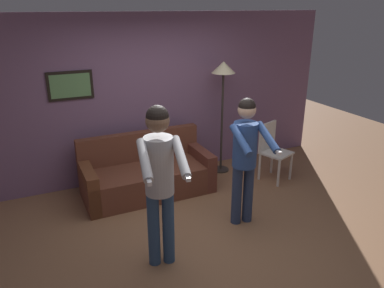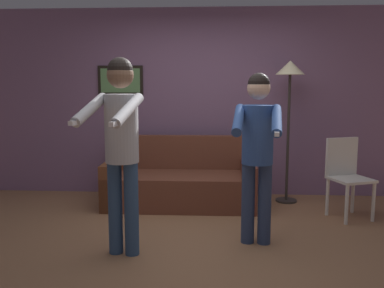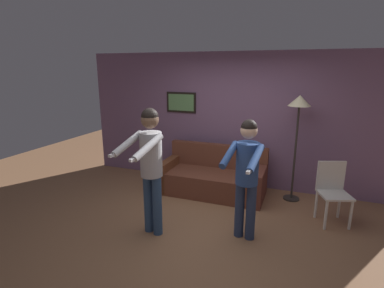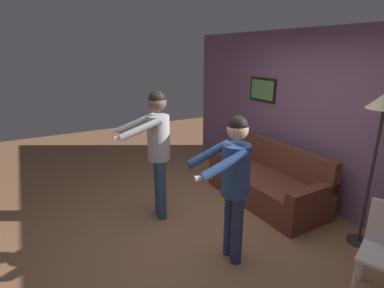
# 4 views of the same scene
# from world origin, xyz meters

# --- Properties ---
(ground_plane) EXTENTS (12.00, 12.00, 0.00)m
(ground_plane) POSITION_xyz_m (0.00, 0.00, 0.00)
(ground_plane) COLOR #926444
(back_wall_assembly) EXTENTS (6.40, 0.09, 2.60)m
(back_wall_assembly) POSITION_xyz_m (-0.01, 1.99, 1.30)
(back_wall_assembly) COLOR slate
(back_wall_assembly) RESTS_ON ground_plane
(couch) EXTENTS (1.91, 0.86, 0.87)m
(couch) POSITION_xyz_m (-0.27, 1.37, 0.28)
(couch) COLOR brown
(couch) RESTS_ON ground_plane
(torchiere_lamp) EXTENTS (0.38, 0.38, 1.86)m
(torchiere_lamp) POSITION_xyz_m (1.14, 1.60, 1.59)
(torchiere_lamp) COLOR #332D28
(torchiere_lamp) RESTS_ON ground_plane
(person_standing_left) EXTENTS (0.52, 0.76, 1.79)m
(person_standing_left) POSITION_xyz_m (-0.65, -0.31, 1.10)
(person_standing_left) COLOR #304E75
(person_standing_left) RESTS_ON ground_plane
(person_standing_right) EXTENTS (0.49, 0.71, 1.66)m
(person_standing_right) POSITION_xyz_m (0.59, 0.04, 1.00)
(person_standing_right) COLOR navy
(person_standing_right) RESTS_ON ground_plane
(dining_chair_distant) EXTENTS (0.54, 0.54, 0.93)m
(dining_chair_distant) POSITION_xyz_m (1.73, 1.00, 0.53)
(dining_chair_distant) COLOR silver
(dining_chair_distant) RESTS_ON ground_plane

